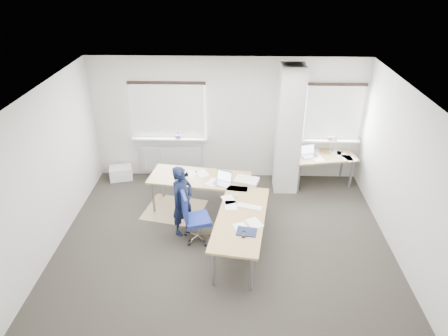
{
  "coord_description": "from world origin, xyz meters",
  "views": [
    {
      "loc": [
        0.17,
        -5.78,
        4.7
      ],
      "look_at": [
        -0.03,
        0.9,
        1.05
      ],
      "focal_mm": 32.0,
      "sensor_mm": 36.0,
      "label": 1
    }
  ],
  "objects_px": {
    "desk_side": "(323,157)",
    "person": "(182,201)",
    "task_chair": "(196,227)",
    "desk_main": "(221,197)"
  },
  "relations": [
    {
      "from": "task_chair",
      "to": "desk_side",
      "type": "bearing_deg",
      "value": 21.18
    },
    {
      "from": "desk_main",
      "to": "desk_side",
      "type": "height_order",
      "value": "desk_side"
    },
    {
      "from": "desk_side",
      "to": "task_chair",
      "type": "relative_size",
      "value": 1.5
    },
    {
      "from": "person",
      "to": "desk_main",
      "type": "bearing_deg",
      "value": -45.68
    },
    {
      "from": "desk_main",
      "to": "task_chair",
      "type": "relative_size",
      "value": 2.91
    },
    {
      "from": "desk_side",
      "to": "task_chair",
      "type": "xyz_separation_m",
      "value": [
        -2.65,
        -2.09,
        -0.41
      ]
    },
    {
      "from": "desk_main",
      "to": "person",
      "type": "bearing_deg",
      "value": -160.77
    },
    {
      "from": "desk_side",
      "to": "person",
      "type": "xyz_separation_m",
      "value": [
        -2.9,
        -1.85,
        0.01
      ]
    },
    {
      "from": "desk_side",
      "to": "task_chair",
      "type": "height_order",
      "value": "desk_side"
    },
    {
      "from": "desk_main",
      "to": "desk_side",
      "type": "relative_size",
      "value": 1.95
    }
  ]
}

